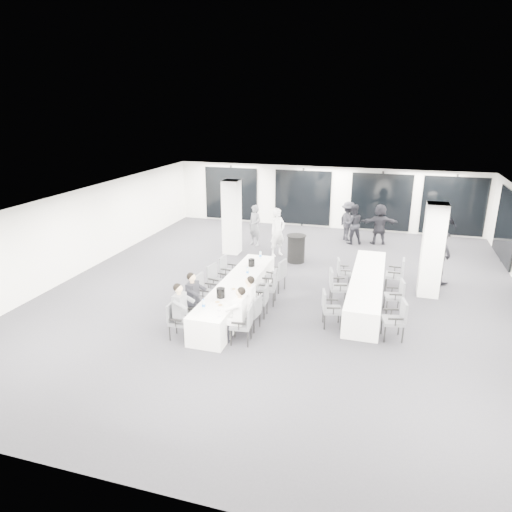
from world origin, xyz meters
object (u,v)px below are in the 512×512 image
at_px(banquet_table_main, 237,295).
at_px(chair_side_left_far, 342,270).
at_px(chair_main_left_second, 190,307).
at_px(chair_main_left_fourth, 216,279).
at_px(chair_main_left_near, 177,318).
at_px(chair_main_right_fourth, 270,285).
at_px(chair_side_right_far, 397,273).
at_px(standing_guest_h, 439,253).
at_px(standing_guest_a, 278,229).
at_px(chair_main_left_far, 227,269).
at_px(ice_bucket_near, 221,293).
at_px(chair_main_right_mid, 262,299).
at_px(standing_guest_d, 442,225).
at_px(chair_main_right_near, 244,322).
at_px(standing_guest_e, 437,224).
at_px(chair_main_left_mid, 204,290).
at_px(standing_guest_b, 353,222).
at_px(chair_side_left_near, 329,307).
at_px(standing_guest_c, 348,219).
at_px(cocktail_table, 296,248).
at_px(standing_guest_g, 255,223).
at_px(chair_side_right_mid, 397,294).
at_px(chair_side_right_near, 397,317).
at_px(standing_guest_f, 380,221).
at_px(ice_bucket_far, 251,263).
at_px(chair_main_right_second, 253,311).
at_px(chair_side_left_mid, 336,284).

xyz_separation_m(banquet_table_main, chair_side_left_far, (2.65, 2.53, 0.11)).
bearing_deg(chair_main_left_second, chair_main_left_fourth, 178.21).
relative_size(chair_main_left_near, chair_main_right_fourth, 0.90).
height_order(chair_main_left_fourth, chair_side_right_far, chair_side_right_far).
bearing_deg(standing_guest_h, standing_guest_a, 31.44).
xyz_separation_m(chair_main_left_far, ice_bucket_near, (0.78, -2.58, 0.34)).
xyz_separation_m(chair_main_right_mid, standing_guest_d, (5.11, 7.56, 0.52)).
distance_m(chair_main_right_near, standing_guest_e, 10.84).
distance_m(chair_main_left_mid, standing_guest_b, 8.29).
relative_size(chair_main_left_mid, standing_guest_h, 0.52).
bearing_deg(chair_side_left_near, chair_main_left_near, -78.30).
distance_m(chair_main_left_far, standing_guest_c, 6.93).
xyz_separation_m(chair_main_left_far, standing_guest_b, (3.38, 5.73, 0.39)).
bearing_deg(cocktail_table, standing_guest_g, 142.90).
xyz_separation_m(chair_side_right_mid, standing_guest_h, (1.26, 2.71, 0.44)).
bearing_deg(chair_side_left_far, standing_guest_g, -143.11).
bearing_deg(standing_guest_a, cocktail_table, -87.21).
bearing_deg(chair_main_left_fourth, chair_main_left_far, -167.38).
relative_size(chair_main_left_fourth, chair_side_left_near, 1.01).
relative_size(chair_side_left_far, standing_guest_e, 0.46).
height_order(chair_side_right_near, standing_guest_b, standing_guest_b).
distance_m(standing_guest_a, standing_guest_d, 6.41).
xyz_separation_m(chair_side_left_near, standing_guest_f, (0.95, 7.90, 0.39)).
xyz_separation_m(chair_main_right_near, chair_side_left_near, (1.81, 1.44, -0.00)).
relative_size(banquet_table_main, chair_main_right_fourth, 4.92).
distance_m(standing_guest_g, ice_bucket_far, 4.61).
bearing_deg(chair_side_right_mid, chair_side_left_near, 119.23).
bearing_deg(ice_bucket_far, standing_guest_d, 44.44).
bearing_deg(chair_side_right_mid, cocktail_table, 35.25).
height_order(cocktail_table, chair_main_left_far, cocktail_table).
bearing_deg(chair_main_right_mid, standing_guest_c, -13.55).
xyz_separation_m(chair_main_left_far, standing_guest_c, (3.15, 6.16, 0.40)).
xyz_separation_m(chair_main_right_second, chair_side_left_near, (1.82, 0.72, 0.04)).
distance_m(standing_guest_e, standing_guest_f, 2.21).
xyz_separation_m(chair_main_left_near, ice_bucket_near, (0.78, 1.00, 0.36)).
xyz_separation_m(chair_main_left_fourth, standing_guest_f, (4.43, 6.93, 0.39)).
bearing_deg(standing_guest_f, chair_main_right_near, 59.07).
height_order(chair_main_left_fourth, ice_bucket_near, ice_bucket_near).
height_order(chair_main_left_far, chair_side_left_far, chair_main_left_far).
xyz_separation_m(standing_guest_b, standing_guest_d, (3.39, 0.00, 0.11)).
bearing_deg(standing_guest_c, banquet_table_main, 125.93).
height_order(chair_main_left_far, chair_side_right_far, chair_side_right_far).
bearing_deg(ice_bucket_far, chair_side_right_mid, -5.52).
relative_size(standing_guest_c, standing_guest_g, 0.99).
bearing_deg(cocktail_table, ice_bucket_far, -105.26).
bearing_deg(standing_guest_a, chair_main_left_mid, -153.94).
bearing_deg(standing_guest_g, standing_guest_h, 9.19).
bearing_deg(banquet_table_main, cocktail_table, 79.41).
distance_m(chair_side_left_mid, standing_guest_c, 6.61).
height_order(standing_guest_a, standing_guest_f, standing_guest_a).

